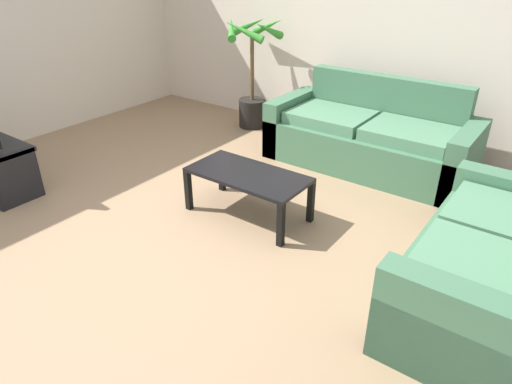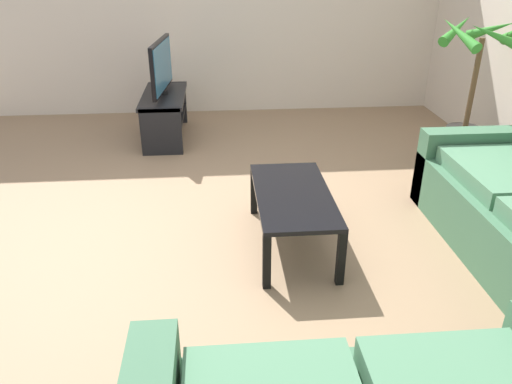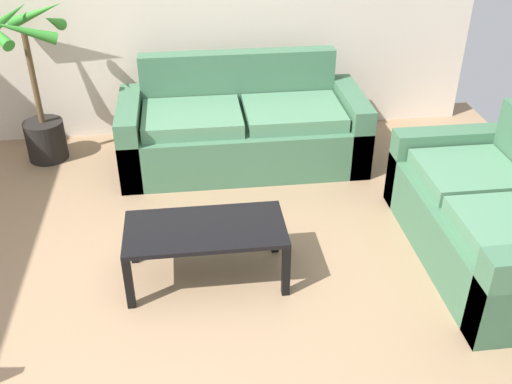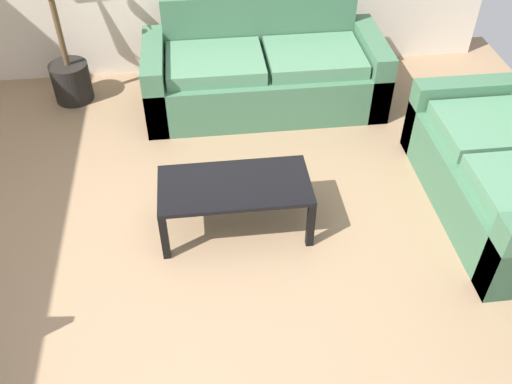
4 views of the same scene
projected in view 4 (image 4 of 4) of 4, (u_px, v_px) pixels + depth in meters
name	position (u px, v px, depth m)	size (l,w,h in m)	color
ground_plane	(195.00, 309.00, 3.53)	(6.60, 6.60, 0.00)	#937556
couch_main	(264.00, 73.00, 5.08)	(2.10, 0.90, 0.90)	#3F6B4C
couch_loveseat	(509.00, 175.00, 4.03)	(0.90, 1.69, 0.90)	#3F6B4C
coffee_table	(235.00, 190.00, 3.83)	(1.03, 0.51, 0.40)	black
potted_palm	(63.00, 43.00, 4.94)	(0.71, 0.74, 1.38)	black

